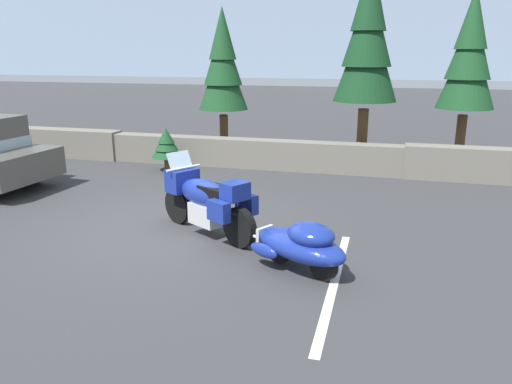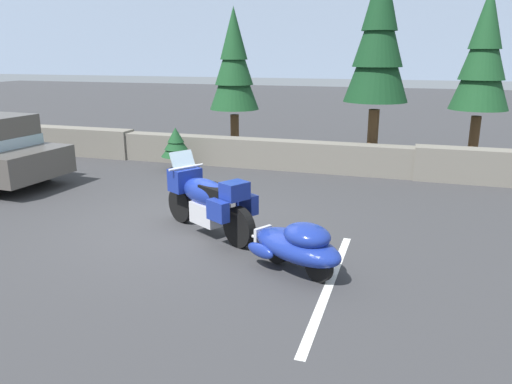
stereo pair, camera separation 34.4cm
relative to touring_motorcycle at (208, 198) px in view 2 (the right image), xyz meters
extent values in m
plane|color=#38383A|center=(-0.68, 0.15, -0.62)|extent=(80.00, 80.00, 0.00)
cube|color=slate|center=(-8.68, 5.14, -0.21)|extent=(8.00, 0.58, 0.83)
cube|color=slate|center=(-0.68, 5.18, -0.24)|extent=(8.00, 0.53, 0.77)
cube|color=#8C9EB7|center=(-0.68, 95.17, 7.38)|extent=(240.00, 80.00, 16.00)
cylinder|color=black|center=(-0.70, 0.42, -0.29)|extent=(0.64, 0.46, 0.66)
cylinder|color=black|center=(0.71, -0.42, -0.29)|extent=(0.64, 0.46, 0.66)
cube|color=silver|center=(0.05, -0.03, -0.24)|extent=(0.74, 0.68, 0.36)
ellipsoid|color=navy|center=(-0.04, 0.02, 0.09)|extent=(1.26, 0.99, 0.48)
cube|color=navy|center=(-0.58, 0.34, 0.21)|extent=(0.58, 0.63, 0.40)
cube|color=#9EB7C6|center=(-0.62, 0.37, 0.54)|extent=(0.39, 0.47, 0.34)
cube|color=black|center=(0.22, -0.13, 0.19)|extent=(0.67, 0.60, 0.16)
cube|color=navy|center=(0.63, -0.37, 0.29)|extent=(0.48, 0.51, 0.28)
cube|color=navy|center=(0.43, -0.61, 0.01)|extent=(0.43, 0.34, 0.32)
cube|color=navy|center=(0.74, -0.09, 0.01)|extent=(0.43, 0.34, 0.32)
cylinder|color=silver|center=(-0.53, 0.32, 0.44)|extent=(0.39, 0.62, 0.04)
cylinder|color=silver|center=(-0.66, 0.39, -0.04)|extent=(0.25, 0.19, 0.54)
cylinder|color=black|center=(1.46, -0.87, -0.40)|extent=(0.43, 0.31, 0.44)
cylinder|color=black|center=(2.17, -1.29, -0.40)|extent=(0.43, 0.31, 0.44)
ellipsoid|color=navy|center=(1.81, -1.08, -0.24)|extent=(1.64, 1.35, 0.40)
ellipsoid|color=navy|center=(1.97, -1.17, -0.02)|extent=(0.91, 0.85, 0.32)
cube|color=silver|center=(1.20, -0.71, -0.26)|extent=(0.21, 0.31, 0.24)
ellipsoid|color=navy|center=(1.29, -1.14, -0.34)|extent=(0.52, 0.39, 0.20)
ellipsoid|color=navy|center=(1.62, -0.59, -0.34)|extent=(0.52, 0.39, 0.20)
cylinder|color=silver|center=(0.87, -0.51, -0.35)|extent=(0.63, 0.40, 0.05)
cylinder|color=black|center=(-5.27, 2.17, -0.28)|extent=(0.69, 0.26, 0.68)
cylinder|color=brown|center=(2.20, 6.20, 0.16)|extent=(0.29, 0.29, 1.56)
cone|color=#143D1E|center=(2.20, 6.20, 2.38)|extent=(1.68, 1.68, 2.47)
cone|color=#143D1E|center=(2.20, 6.20, 3.12)|extent=(1.30, 1.30, 2.16)
cylinder|color=brown|center=(-1.88, 6.50, 0.00)|extent=(0.25, 0.25, 1.24)
cone|color=#194723|center=(-1.88, 6.50, 1.76)|extent=(1.45, 1.45, 1.96)
cone|color=#194723|center=(-1.88, 6.50, 2.35)|extent=(1.12, 1.12, 1.72)
cone|color=#194723|center=(-1.88, 6.50, 2.94)|extent=(0.80, 0.80, 1.47)
cylinder|color=brown|center=(4.85, 7.21, 0.06)|extent=(0.27, 0.27, 1.36)
cone|color=#194723|center=(4.85, 7.21, 2.00)|extent=(1.53, 1.53, 2.15)
cone|color=#194723|center=(4.85, 7.21, 2.65)|extent=(1.19, 1.19, 1.89)
cone|color=#194723|center=(4.85, 7.21, 3.30)|extent=(0.84, 0.84, 1.62)
cylinder|color=brown|center=(-2.70, 4.22, -0.46)|extent=(0.16, 0.16, 0.33)
cone|color=#194723|center=(-2.70, 4.22, 0.01)|extent=(0.79, 0.79, 0.52)
cone|color=#194723|center=(-2.70, 4.22, 0.16)|extent=(0.62, 0.62, 0.45)
cone|color=#194723|center=(-2.70, 4.22, 0.32)|extent=(0.44, 0.44, 0.39)
cube|color=silver|center=(2.33, -1.35, -0.62)|extent=(0.12, 3.60, 0.01)
camera|label=1|loc=(2.90, -7.53, 2.37)|focal=34.74mm
camera|label=2|loc=(3.23, -7.43, 2.37)|focal=34.74mm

